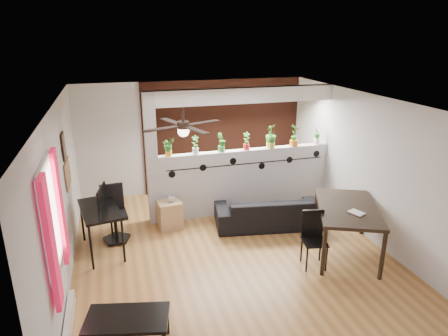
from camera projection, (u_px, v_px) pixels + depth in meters
room_shell at (230, 181)px, 6.54m from camera, size 6.30×7.10×2.90m
partition_wall at (246, 181)px, 8.32m from camera, size 3.60×0.18×1.35m
ceiling_header at (247, 95)px, 7.75m from camera, size 3.60×0.18×0.30m
pier_column at (152, 160)px, 7.62m from camera, size 0.22×0.20×2.60m
brick_panel at (226, 135)px, 9.46m from camera, size 3.90×0.05×2.60m
vine_decal at (248, 164)px, 8.10m from camera, size 3.31×0.01×0.30m
window_assembly at (53, 220)px, 4.72m from camera, size 0.09×1.30×1.55m
baseboard_heater at (69, 318)px, 5.18m from camera, size 0.08×1.00×0.18m
corkboard at (68, 174)px, 6.72m from camera, size 0.03×0.60×0.45m
framed_art at (63, 146)px, 6.51m from camera, size 0.03×0.34×0.44m
ceiling_fan at (183, 127)px, 5.74m from camera, size 1.19×1.19×0.43m
potted_plant_0 at (168, 146)px, 7.63m from camera, size 0.22×0.21×0.37m
potted_plant_1 at (195, 144)px, 7.76m from camera, size 0.19×0.16×0.37m
potted_plant_2 at (221, 142)px, 7.90m from camera, size 0.20×0.16×0.39m
potted_plant_3 at (246, 140)px, 8.04m from camera, size 0.22×0.21×0.37m
potted_plant_4 at (271, 136)px, 8.16m from camera, size 0.33×0.33×0.49m
potted_plant_5 at (294, 134)px, 8.30m from camera, size 0.26×0.29×0.47m
potted_plant_6 at (317, 135)px, 8.45m from camera, size 0.22×0.22×0.36m
sofa at (269, 212)px, 7.79m from camera, size 2.06×1.08×0.57m
cube_shelf at (170, 215)px, 7.71m from camera, size 0.48×0.44×0.54m
cup at (172, 199)px, 7.62m from camera, size 0.17×0.17×0.10m
computer_desk at (100, 212)px, 6.73m from camera, size 0.77×1.20×0.81m
monitor at (99, 200)px, 6.81m from camera, size 0.32×0.11×0.18m
office_chair at (114, 217)px, 7.20m from camera, size 0.53×0.53×1.02m
dining_table at (348, 212)px, 6.67m from camera, size 1.50×1.82×0.86m
book at (353, 214)px, 6.34m from camera, size 0.25×0.29×0.02m
folding_chair at (313, 233)px, 6.41m from camera, size 0.44×0.44×0.92m
coffee_table at (127, 321)px, 4.68m from camera, size 1.06×0.74×0.45m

